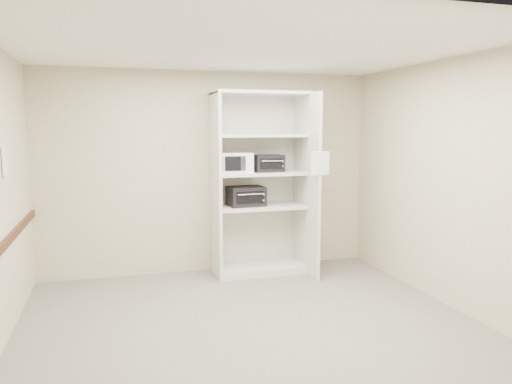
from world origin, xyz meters
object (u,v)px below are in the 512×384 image
object	(u,v)px
microwave	(235,163)
toaster_oven_lower	(246,196)
shelving_unit	(263,189)
toaster_oven_upper	(268,163)

from	to	relation	value
microwave	toaster_oven_lower	xyz separation A→B (m)	(0.16, 0.03, -0.45)
shelving_unit	toaster_oven_upper	xyz separation A→B (m)	(0.06, -0.02, 0.35)
shelving_unit	microwave	size ratio (longest dim) A/B	5.58
shelving_unit	toaster_oven_upper	bearing A→B (deg)	-22.81
toaster_oven_upper	toaster_oven_lower	distance (m)	0.52
toaster_oven_lower	toaster_oven_upper	bearing A→B (deg)	-9.61
microwave	toaster_oven_lower	size ratio (longest dim) A/B	0.93
shelving_unit	toaster_oven_lower	bearing A→B (deg)	179.37
microwave	toaster_oven_upper	distance (m)	0.45
microwave	toaster_oven_lower	distance (m)	0.48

